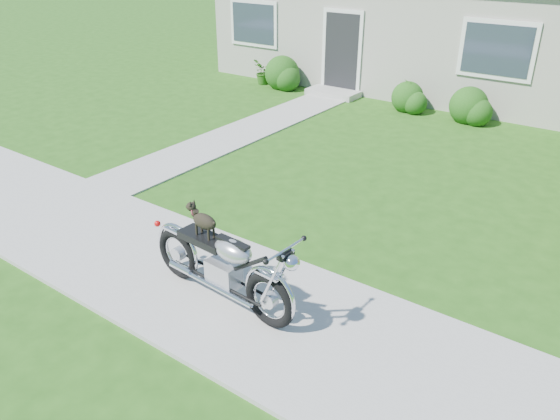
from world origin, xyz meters
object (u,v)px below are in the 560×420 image
(potted_plant_left, at_px, (264,72))
(motorcycle_with_dog, at_px, (223,264))
(house, at_px, (443,4))
(potted_plant_right, at_px, (410,95))

(potted_plant_left, bearing_deg, motorcycle_with_dog, -54.87)
(house, height_order, potted_plant_right, house)
(house, relative_size, potted_plant_right, 16.47)
(potted_plant_right, relative_size, motorcycle_with_dog, 0.34)
(potted_plant_right, xyz_separation_m, motorcycle_with_dog, (1.58, -8.72, 0.16))
(house, distance_m, potted_plant_right, 3.94)
(potted_plant_left, xyz_separation_m, motorcycle_with_dog, (6.14, -8.72, 0.19))
(potted_plant_left, height_order, motorcycle_with_dog, motorcycle_with_dog)
(house, distance_m, potted_plant_left, 5.45)
(house, xyz_separation_m, potted_plant_right, (0.74, -3.44, -1.77))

